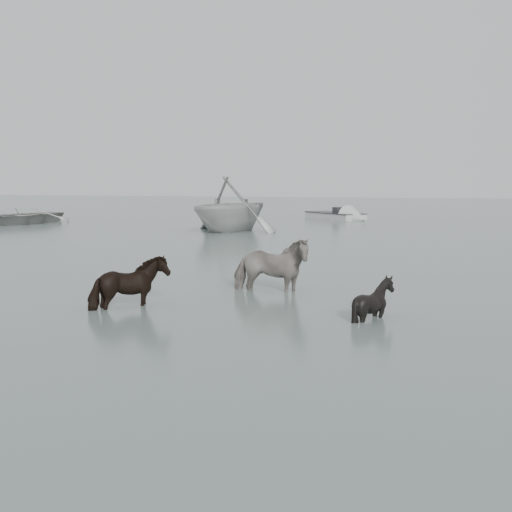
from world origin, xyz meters
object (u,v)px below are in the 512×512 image
pony_black (374,288)px  rowboat_lead (25,214)px  pony_dark (130,275)px  pony_pinto (270,258)px

pony_black → rowboat_lead: bearing=28.8°
pony_dark → pony_black: pony_dark is taller
pony_dark → rowboat_lead: size_ratio=0.27×
pony_dark → rowboat_lead: (-15.19, 20.30, -0.15)m
pony_pinto → pony_black: bearing=-129.6°
rowboat_lead → pony_pinto: bearing=-36.2°
pony_black → rowboat_lead: 28.32m
pony_dark → rowboat_lead: bearing=56.2°
pony_black → rowboat_lead: size_ratio=0.22×
pony_dark → pony_black: bearing=-68.8°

